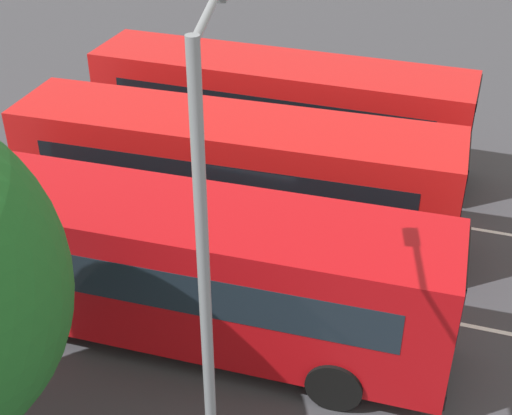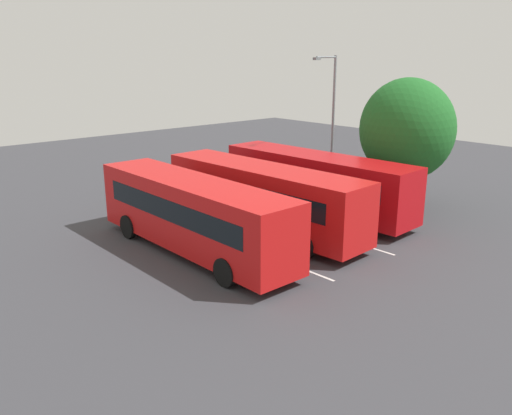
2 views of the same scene
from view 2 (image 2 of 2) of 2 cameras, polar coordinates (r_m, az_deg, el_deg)
name	(u,v)px [view 2 (image 2 of 2)]	position (r m, az deg, el deg)	size (l,w,h in m)	color
ground_plane	(254,228)	(25.24, -0.25, -2.29)	(66.03, 66.03, 0.00)	#38383D
bus_far_left	(316,182)	(27.28, 6.54, 2.83)	(11.08, 2.90, 3.13)	#B70C11
bus_center_left	(262,196)	(24.28, 0.71, 1.25)	(11.08, 2.93, 3.13)	red
bus_center_right	(193,213)	(21.84, -6.93, -0.60)	(10.99, 2.57, 3.13)	red
pedestrian	(178,179)	(31.37, -8.49, 3.07)	(0.40, 0.40, 1.65)	#232833
street_lamp	(331,117)	(30.98, 8.20, 9.78)	(0.78, 2.56, 8.02)	gray
depot_tree	(407,130)	(29.23, 16.07, 8.15)	(5.14, 4.63, 6.93)	#4C3823
lane_stripe_outer_left	(283,220)	(26.51, 2.91, -1.39)	(13.13, 0.12, 0.01)	silver
lane_stripe_inner_left	(222,237)	(24.06, -3.74, -3.27)	(13.13, 0.12, 0.01)	silver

